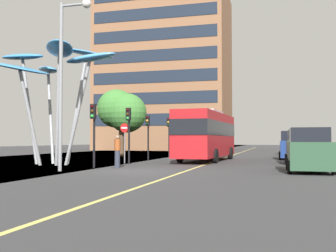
# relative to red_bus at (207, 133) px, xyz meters

# --- Properties ---
(ground) EXTENTS (120.00, 240.00, 0.10)m
(ground) POSITION_rel_red_bus_xyz_m (-2.51, -10.62, -2.06)
(ground) COLOR #38383A
(red_bus) EXTENTS (3.08, 10.48, 3.69)m
(red_bus) POSITION_rel_red_bus_xyz_m (0.00, 0.00, 0.00)
(red_bus) COLOR red
(red_bus) RESTS_ON ground
(leaf_sculpture) EXTENTS (8.63, 7.76, 7.51)m
(leaf_sculpture) POSITION_rel_red_bus_xyz_m (-8.26, -7.13, 4.10)
(leaf_sculpture) COLOR #9EA0A5
(leaf_sculpture) RESTS_ON ground
(traffic_light_kerb_near) EXTENTS (0.28, 0.42, 3.47)m
(traffic_light_kerb_near) POSITION_rel_red_bus_xyz_m (-4.68, -9.16, 0.50)
(traffic_light_kerb_near) COLOR black
(traffic_light_kerb_near) RESTS_ON ground
(traffic_light_kerb_far) EXTENTS (0.28, 0.42, 3.55)m
(traffic_light_kerb_far) POSITION_rel_red_bus_xyz_m (-4.10, -5.33, 0.56)
(traffic_light_kerb_far) COLOR black
(traffic_light_kerb_far) RESTS_ON ground
(traffic_light_island_mid) EXTENTS (0.28, 0.42, 3.40)m
(traffic_light_island_mid) POSITION_rel_red_bus_xyz_m (-4.55, -0.01, 0.46)
(traffic_light_island_mid) COLOR black
(traffic_light_island_mid) RESTS_ON ground
(traffic_light_opposite) EXTENTS (0.28, 0.42, 3.53)m
(traffic_light_opposite) POSITION_rel_red_bus_xyz_m (-4.35, 5.43, 0.55)
(traffic_light_opposite) COLOR black
(traffic_light_opposite) RESTS_ON ground
(car_parked_near) EXTENTS (2.06, 3.93, 2.08)m
(car_parked_near) POSITION_rel_red_bus_xyz_m (6.41, -9.12, -1.03)
(car_parked_near) COLOR #2D5138
(car_parked_near) RESTS_ON ground
(car_parked_mid) EXTENTS (2.09, 3.98, 2.15)m
(car_parked_mid) POSITION_rel_red_bus_xyz_m (6.52, -2.39, -1.00)
(car_parked_mid) COLOR #2D5138
(car_parked_mid) RESTS_ON ground
(car_parked_far) EXTENTS (2.07, 3.88, 2.23)m
(car_parked_far) POSITION_rel_red_bus_xyz_m (6.16, 3.82, -0.97)
(car_parked_far) COLOR navy
(car_parked_far) RESTS_ON ground
(car_side_street) EXTENTS (1.93, 3.85, 2.01)m
(car_side_street) POSITION_rel_red_bus_xyz_m (6.65, 10.68, -1.06)
(car_side_street) COLOR gray
(car_side_street) RESTS_ON ground
(car_far_side) EXTENTS (2.03, 4.16, 2.27)m
(car_far_side) POSITION_rel_red_bus_xyz_m (6.50, 16.41, -0.95)
(car_far_side) COLOR maroon
(car_far_side) RESTS_ON ground
(street_lamp) EXTENTS (1.67, 0.44, 8.34)m
(street_lamp) POSITION_rel_red_bus_xyz_m (-4.91, -11.62, 3.24)
(street_lamp) COLOR gray
(street_lamp) RESTS_ON ground
(tree_pavement_near) EXTENTS (4.86, 3.93, 6.39)m
(tree_pavement_near) POSITION_rel_red_bus_xyz_m (-9.14, 6.26, 2.30)
(tree_pavement_near) COLOR brown
(tree_pavement_near) RESTS_ON ground
(pedestrian) EXTENTS (0.34, 0.34, 1.77)m
(pedestrian) POSITION_rel_red_bus_xyz_m (-3.46, -8.70, -1.12)
(pedestrian) COLOR #2D3342
(pedestrian) RESTS_ON ground
(no_entry_sign) EXTENTS (0.60, 0.12, 2.62)m
(no_entry_sign) POSITION_rel_red_bus_xyz_m (-4.65, -4.58, -0.28)
(no_entry_sign) COLOR gray
(no_entry_sign) RESTS_ON ground
(backdrop_building) EXTENTS (20.12, 13.57, 25.06)m
(backdrop_building) POSITION_rel_red_bus_xyz_m (-12.34, 33.12, 10.52)
(backdrop_building) COLOR #8E6042
(backdrop_building) RESTS_ON ground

